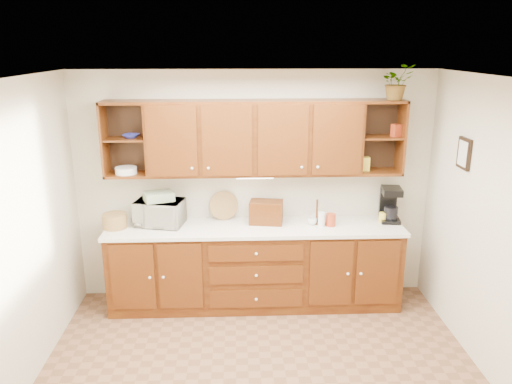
{
  "coord_description": "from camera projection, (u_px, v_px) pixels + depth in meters",
  "views": [
    {
      "loc": [
        -0.2,
        -3.68,
        2.85
      ],
      "look_at": [
        -0.0,
        1.15,
        1.42
      ],
      "focal_mm": 35.0,
      "sensor_mm": 36.0,
      "label": 1
    }
  ],
  "objects": [
    {
      "name": "microwave",
      "position": [
        160.0,
        213.0,
        5.46
      ],
      "size": [
        0.57,
        0.44,
        0.28
      ],
      "primitive_type": "imported",
      "rotation": [
        0.0,
        0.0,
        -0.21
      ],
      "color": "beige",
      "rests_on": "countertop"
    },
    {
      "name": "plate_stack",
      "position": [
        126.0,
        170.0,
        5.34
      ],
      "size": [
        0.27,
        0.27,
        0.07
      ],
      "primitive_type": "cylinder",
      "rotation": [
        0.0,
        0.0,
        0.2
      ],
      "color": "white",
      "rests_on": "upper_cabinets"
    },
    {
      "name": "left_wall",
      "position": [
        7.0,
        251.0,
        3.9
      ],
      "size": [
        0.0,
        3.5,
        3.5
      ],
      "primitive_type": "plane",
      "rotation": [
        1.57,
        0.0,
        1.57
      ],
      "color": "beige",
      "rests_on": "floor"
    },
    {
      "name": "framed_picture",
      "position": [
        464.0,
        153.0,
        4.76
      ],
      "size": [
        0.03,
        0.24,
        0.3
      ],
      "primitive_type": "cube",
      "color": "black",
      "rests_on": "right_wall"
    },
    {
      "name": "woven_tray",
      "position": [
        224.0,
        218.0,
        5.68
      ],
      "size": [
        0.34,
        0.15,
        0.32
      ],
      "primitive_type": "cylinder",
      "rotation": [
        1.36,
        0.0,
        0.2
      ],
      "color": "olive",
      "rests_on": "countertop"
    },
    {
      "name": "right_wall",
      "position": [
        507.0,
        243.0,
        4.05
      ],
      "size": [
        0.0,
        3.5,
        3.5
      ],
      "primitive_type": "plane",
      "rotation": [
        1.57,
        0.0,
        -1.57
      ],
      "color": "beige",
      "rests_on": "floor"
    },
    {
      "name": "potted_plant",
      "position": [
        397.0,
        82.0,
        5.16
      ],
      "size": [
        0.39,
        0.35,
        0.37
      ],
      "primitive_type": "imported",
      "rotation": [
        0.0,
        0.0,
        0.22
      ],
      "color": "#999999",
      "rests_on": "upper_cabinets"
    },
    {
      "name": "pantry_box_red",
      "position": [
        396.0,
        130.0,
        5.33
      ],
      "size": [
        0.11,
        0.11,
        0.13
      ],
      "primitive_type": "cube",
      "rotation": [
        0.0,
        0.0,
        0.38
      ],
      "color": "#A53518",
      "rests_on": "upper_cabinets"
    },
    {
      "name": "canister_red",
      "position": [
        331.0,
        220.0,
        5.45
      ],
      "size": [
        0.12,
        0.12,
        0.14
      ],
      "primitive_type": "cylinder",
      "rotation": [
        0.0,
        0.0,
        0.09
      ],
      "color": "#A53518",
      "rests_on": "countertop"
    },
    {
      "name": "upper_cabinets",
      "position": [
        255.0,
        138.0,
        5.33
      ],
      "size": [
        3.2,
        0.33,
        0.8
      ],
      "color": "#391406",
      "rests_on": "back_wall"
    },
    {
      "name": "mug_tree",
      "position": [
        317.0,
        220.0,
        5.53
      ],
      "size": [
        0.26,
        0.25,
        0.28
      ],
      "rotation": [
        0.0,
        0.0,
        -0.37
      ],
      "color": "#391406",
      "rests_on": "countertop"
    },
    {
      "name": "back_wall",
      "position": [
        254.0,
        187.0,
        5.65
      ],
      "size": [
        4.0,
        0.0,
        4.0
      ],
      "primitive_type": "plane",
      "rotation": [
        1.57,
        0.0,
        0.0
      ],
      "color": "beige",
      "rests_on": "floor"
    },
    {
      "name": "countertop",
      "position": [
        255.0,
        228.0,
        5.46
      ],
      "size": [
        3.24,
        0.64,
        0.04
      ],
      "primitive_type": "cube",
      "color": "white",
      "rests_on": "base_cabinets"
    },
    {
      "name": "base_cabinets",
      "position": [
        255.0,
        267.0,
        5.61
      ],
      "size": [
        3.2,
        0.6,
        0.9
      ],
      "primitive_type": "cube",
      "color": "#391406",
      "rests_on": "floor"
    },
    {
      "name": "towel_stack",
      "position": [
        159.0,
        196.0,
        5.41
      ],
      "size": [
        0.37,
        0.32,
        0.09
      ],
      "primitive_type": "cube",
      "rotation": [
        0.0,
        0.0,
        0.37
      ],
      "color": "#D1CC62",
      "rests_on": "microwave"
    },
    {
      "name": "wine_bottle",
      "position": [
        170.0,
        211.0,
        5.47
      ],
      "size": [
        0.08,
        0.08,
        0.3
      ],
      "primitive_type": "cylinder",
      "rotation": [
        0.0,
        0.0,
        -0.38
      ],
      "color": "black",
      "rests_on": "countertop"
    },
    {
      "name": "pantry_box_yellow",
      "position": [
        365.0,
        164.0,
        5.45
      ],
      "size": [
        0.09,
        0.07,
        0.15
      ],
      "primitive_type": "cube",
      "rotation": [
        0.0,
        0.0,
        0.04
      ],
      "color": "yellow",
      "rests_on": "upper_cabinets"
    },
    {
      "name": "coffee_maker",
      "position": [
        390.0,
        205.0,
        5.58
      ],
      "size": [
        0.24,
        0.3,
        0.39
      ],
      "rotation": [
        0.0,
        0.0,
        -0.13
      ],
      "color": "black",
      "rests_on": "countertop"
    },
    {
      "name": "wicker_basket",
      "position": [
        115.0,
        221.0,
        5.39
      ],
      "size": [
        0.34,
        0.34,
        0.16
      ],
      "primitive_type": "cylinder",
      "rotation": [
        0.0,
        0.0,
        0.41
      ],
      "color": "olive",
      "rests_on": "countertop"
    },
    {
      "name": "canister_yellow",
      "position": [
        382.0,
        218.0,
        5.56
      ],
      "size": [
        0.1,
        0.1,
        0.11
      ],
      "primitive_type": "cylinder",
      "rotation": [
        0.0,
        0.0,
        -0.28
      ],
      "color": "yellow",
      "rests_on": "countertop"
    },
    {
      "name": "undercabinet_light",
      "position": [
        255.0,
        177.0,
        5.4
      ],
      "size": [
        0.4,
        0.05,
        0.02
      ],
      "primitive_type": "cube",
      "color": "white",
      "rests_on": "upper_cabinets"
    },
    {
      "name": "ceiling",
      "position": [
        263.0,
        80.0,
        3.61
      ],
      "size": [
        4.0,
        4.0,
        0.0
      ],
      "primitive_type": "plane",
      "rotation": [
        3.14,
        0.0,
        0.0
      ],
      "color": "white",
      "rests_on": "back_wall"
    },
    {
      "name": "canister_white",
      "position": [
        321.0,
        219.0,
        5.42
      ],
      "size": [
        0.08,
        0.08,
        0.17
      ],
      "primitive_type": "cylinder",
      "rotation": [
        0.0,
        0.0,
        -0.03
      ],
      "color": "white",
      "rests_on": "countertop"
    },
    {
      "name": "bowl_stack",
      "position": [
        131.0,
        136.0,
        5.26
      ],
      "size": [
        0.2,
        0.2,
        0.04
      ],
      "primitive_type": "imported",
      "rotation": [
        0.0,
        0.0,
        -0.23
      ],
      "color": "#293098",
      "rests_on": "upper_cabinets"
    },
    {
      "name": "bread_box",
      "position": [
        266.0,
        212.0,
        5.52
      ],
      "size": [
        0.39,
        0.28,
        0.25
      ],
      "primitive_type": "cube",
      "rotation": [
        0.0,
        0.0,
        -0.15
      ],
      "color": "#391406",
      "rests_on": "countertop"
    }
  ]
}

